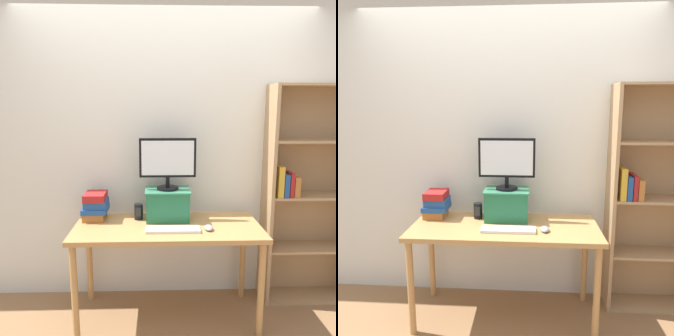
{
  "view_description": "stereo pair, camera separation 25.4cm",
  "coord_description": "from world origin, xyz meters",
  "views": [
    {
      "loc": [
        -0.07,
        -2.44,
        1.68
      ],
      "look_at": [
        0.01,
        0.06,
        1.22
      ],
      "focal_mm": 35.0,
      "sensor_mm": 36.0,
      "label": 1
    },
    {
      "loc": [
        0.18,
        -2.43,
        1.68
      ],
      "look_at": [
        0.01,
        0.06,
        1.22
      ],
      "focal_mm": 35.0,
      "sensor_mm": 36.0,
      "label": 2
    }
  ],
  "objects": [
    {
      "name": "ground_plane",
      "position": [
        0.0,
        0.0,
        0.0
      ],
      "size": [
        12.0,
        12.0,
        0.0
      ],
      "primitive_type": "plane",
      "color": "olive"
    },
    {
      "name": "back_wall",
      "position": [
        0.0,
        0.42,
        1.3
      ],
      "size": [
        7.0,
        0.08,
        2.6
      ],
      "color": "silver",
      "rests_on": "ground_plane"
    },
    {
      "name": "desk",
      "position": [
        0.0,
        0.0,
        0.69
      ],
      "size": [
        1.45,
        0.63,
        0.78
      ],
      "color": "#B7844C",
      "rests_on": "ground_plane"
    },
    {
      "name": "bookshelf_unit",
      "position": [
        1.23,
        0.27,
        0.95
      ],
      "size": [
        0.81,
        0.28,
        1.87
      ],
      "color": "tan",
      "rests_on": "ground_plane"
    },
    {
      "name": "riser_box",
      "position": [
        0.01,
        0.15,
        0.91
      ],
      "size": [
        0.37,
        0.28,
        0.25
      ],
      "color": "#1E6642",
      "rests_on": "desk"
    },
    {
      "name": "computer_monitor",
      "position": [
        0.01,
        0.15,
        1.26
      ],
      "size": [
        0.45,
        0.18,
        0.42
      ],
      "color": "black",
      "rests_on": "riser_box"
    },
    {
      "name": "keyboard",
      "position": [
        0.04,
        -0.12,
        0.79
      ],
      "size": [
        0.41,
        0.12,
        0.02
      ],
      "color": "silver",
      "rests_on": "desk"
    },
    {
      "name": "computer_mouse",
      "position": [
        0.31,
        -0.11,
        0.8
      ],
      "size": [
        0.06,
        0.1,
        0.04
      ],
      "color": "#99999E",
      "rests_on": "desk"
    },
    {
      "name": "book_stack",
      "position": [
        -0.59,
        0.17,
        0.89
      ],
      "size": [
        0.2,
        0.23,
        0.22
      ],
      "color": "#AD662D",
      "rests_on": "desk"
    },
    {
      "name": "desk_speaker",
      "position": [
        -0.23,
        0.15,
        0.84
      ],
      "size": [
        0.07,
        0.08,
        0.13
      ],
      "color": "black",
      "rests_on": "desk"
    }
  ]
}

